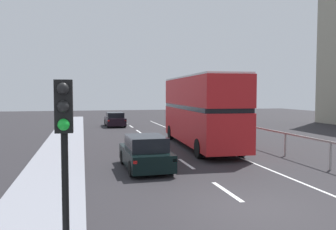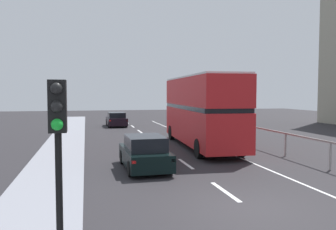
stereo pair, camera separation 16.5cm
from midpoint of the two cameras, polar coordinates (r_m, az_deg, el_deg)
The scene contains 8 objects.
ground_plane at distance 10.91m, azimuth 12.97°, elevation -14.44°, with size 75.06×120.00×0.10m, color #282629.
near_sidewalk_kerb at distance 9.94m, azimuth -20.46°, elevation -15.66°, with size 2.48×80.00×0.14m, color gray.
lane_paint_markings at distance 19.64m, azimuth 6.28°, elevation -6.16°, with size 3.28×46.00×0.01m.
bridge_side_railing at distance 21.12m, azimuth 16.14°, elevation -2.90°, with size 0.10×42.00×1.23m.
double_decker_bus_red at distance 21.69m, azimuth 5.58°, elevation 0.88°, with size 2.96×10.53×4.31m.
hatchback_car_near at distance 15.49m, azimuth -3.47°, elevation -6.14°, with size 1.86×4.08×1.47m.
traffic_signal_pole at distance 6.32m, azimuth -16.57°, elevation -2.22°, with size 0.30×0.42×3.39m.
sedan_car_ahead at distance 35.73m, azimuth -8.16°, elevation -0.72°, with size 1.90×4.14×1.40m.
Camera 2 is at (-4.52, -9.33, 3.30)m, focal length 37.92 mm.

